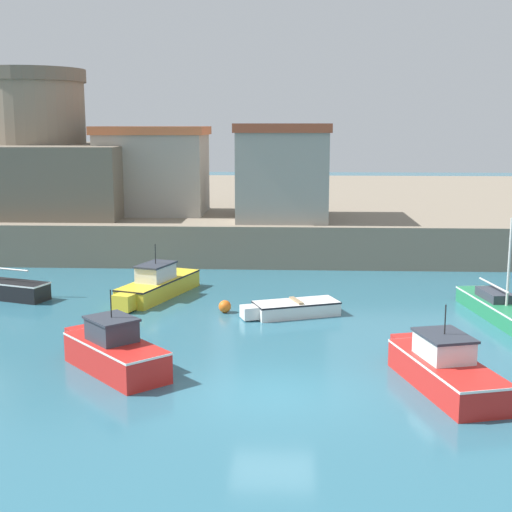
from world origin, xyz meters
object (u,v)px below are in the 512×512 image
at_px(sailboat_green_0, 502,309).
at_px(fortress, 36,164).
at_px(dinghy_white_4, 293,308).
at_px(harbor_shed_mid_row, 283,171).
at_px(motorboat_yellow_8, 157,285).
at_px(mooring_buoy, 225,306).
at_px(motorboat_red_5, 444,368).
at_px(motorboat_red_3, 113,351).
at_px(harbor_shed_near_wharf, 153,170).

bearing_deg(sailboat_green_0, fortress, 145.28).
height_order(dinghy_white_4, harbor_shed_mid_row, harbor_shed_mid_row).
relative_size(motorboat_yellow_8, mooring_buoy, 11.52).
distance_m(motorboat_red_5, motorboat_yellow_8, 15.23).
bearing_deg(harbor_shed_mid_row, motorboat_red_3, -104.34).
bearing_deg(mooring_buoy, motorboat_red_5, -48.59).
relative_size(motorboat_red_3, fortress, 0.33).
distance_m(harbor_shed_near_wharf, harbor_shed_mid_row, 8.28).
height_order(sailboat_green_0, dinghy_white_4, sailboat_green_0).
distance_m(mooring_buoy, fortress, 22.29).
xyz_separation_m(sailboat_green_0, harbor_shed_near_wharf, (-17.02, 15.50, 4.61)).
relative_size(mooring_buoy, harbor_shed_mid_row, 0.08).
height_order(dinghy_white_4, harbor_shed_near_wharf, harbor_shed_near_wharf).
bearing_deg(motorboat_red_3, sailboat_green_0, 25.57).
bearing_deg(dinghy_white_4, motorboat_red_5, -60.67).
relative_size(motorboat_red_3, motorboat_red_5, 0.78).
bearing_deg(mooring_buoy, fortress, 129.28).
bearing_deg(dinghy_white_4, harbor_shed_near_wharf, 119.31).
bearing_deg(motorboat_red_3, harbor_shed_mid_row, 75.66).
bearing_deg(harbor_shed_mid_row, fortress, 166.03).
xyz_separation_m(mooring_buoy, harbor_shed_mid_row, (2.24, 12.84, 4.84)).
bearing_deg(dinghy_white_4, fortress, 134.04).
height_order(mooring_buoy, fortress, fortress).
distance_m(sailboat_green_0, motorboat_red_5, 8.72).
bearing_deg(motorboat_yellow_8, harbor_shed_mid_row, 61.44).
height_order(dinghy_white_4, fortress, fortress).
height_order(mooring_buoy, harbor_shed_near_wharf, harbor_shed_near_wharf).
bearing_deg(mooring_buoy, harbor_shed_near_wharf, 111.02).
distance_m(dinghy_white_4, fortress, 24.39).
xyz_separation_m(dinghy_white_4, harbor_shed_near_wharf, (-8.61, 15.34, 4.71)).
distance_m(motorboat_yellow_8, fortress, 18.24).
relative_size(motorboat_yellow_8, harbor_shed_near_wharf, 0.90).
bearing_deg(harbor_shed_mid_row, motorboat_yellow_8, -118.56).
height_order(harbor_shed_near_wharf, harbor_shed_mid_row, harbor_shed_mid_row).
distance_m(sailboat_green_0, motorboat_red_3, 15.71).
relative_size(motorboat_red_5, harbor_shed_near_wharf, 0.85).
bearing_deg(harbor_shed_mid_row, sailboat_green_0, -55.97).
relative_size(sailboat_green_0, motorboat_yellow_8, 1.15).
bearing_deg(fortress, motorboat_red_3, -65.78).
distance_m(dinghy_white_4, harbor_shed_near_wharf, 18.21).
height_order(sailboat_green_0, fortress, fortress).
xyz_separation_m(dinghy_white_4, harbor_shed_mid_row, (-0.61, 13.20, 4.79)).
height_order(motorboat_yellow_8, harbor_shed_mid_row, harbor_shed_mid_row).
relative_size(mooring_buoy, fortress, 0.04).
relative_size(fortress, harbor_shed_mid_row, 2.07).
bearing_deg(harbor_shed_near_wharf, fortress, 167.09).
relative_size(dinghy_white_4, harbor_shed_mid_row, 0.65).
height_order(sailboat_green_0, motorboat_yellow_8, sailboat_green_0).
bearing_deg(dinghy_white_4, harbor_shed_mid_row, 92.65).
bearing_deg(motorboat_red_3, fortress, 114.22).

